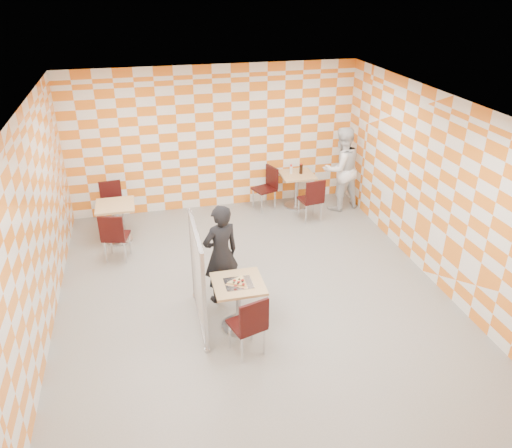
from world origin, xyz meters
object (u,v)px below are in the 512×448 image
at_px(man_white, 341,169).
at_px(man_dark, 221,254).
at_px(second_table, 297,184).
at_px(chair_empty_near, 114,234).
at_px(sport_bottle, 291,169).
at_px(chair_main_front, 250,323).
at_px(main_table, 239,297).
at_px(chair_second_front, 313,197).
at_px(empty_table, 117,216).
at_px(partition, 198,277).
at_px(chair_second_side, 268,184).
at_px(soda_bottle, 301,169).
at_px(chair_empty_far, 112,201).

bearing_deg(man_white, man_dark, 29.45).
xyz_separation_m(second_table, chair_empty_near, (-3.78, -1.49, 0.04)).
height_order(man_dark, sport_bottle, man_dark).
height_order(chair_main_front, man_dark, man_dark).
distance_m(main_table, chair_main_front, 0.64).
bearing_deg(second_table, chair_second_front, -84.09).
distance_m(empty_table, sport_bottle, 3.73).
distance_m(empty_table, partition, 3.10).
bearing_deg(chair_empty_near, chair_second_front, 10.19).
distance_m(chair_second_side, soda_bottle, 0.78).
bearing_deg(chair_empty_near, chair_second_side, 26.31).
bearing_deg(chair_second_front, chair_empty_near, -169.81).
height_order(empty_table, sport_bottle, sport_bottle).
bearing_deg(man_white, chair_main_front, 42.17).
xyz_separation_m(second_table, chair_main_front, (-2.03, -4.41, 0.04)).
relative_size(empty_table, chair_main_front, 0.81).
xyz_separation_m(chair_second_side, chair_empty_far, (-3.22, -0.12, 0.00)).
relative_size(empty_table, chair_empty_near, 0.81).
bearing_deg(soda_bottle, partition, -126.80).
xyz_separation_m(main_table, chair_empty_near, (-1.73, 2.28, 0.04)).
xyz_separation_m(chair_empty_far, man_white, (4.72, -0.24, 0.35)).
xyz_separation_m(sport_bottle, soda_bottle, (0.20, -0.06, 0.01)).
bearing_deg(partition, empty_table, 112.24).
bearing_deg(empty_table, chair_main_front, -65.11).
bearing_deg(man_white, chair_second_side, -26.09).
distance_m(chair_empty_near, chair_empty_far, 1.45).
relative_size(chair_second_side, sport_bottle, 4.62).
bearing_deg(main_table, second_table, 61.46).
bearing_deg(chair_second_side, man_dark, -116.38).
height_order(chair_empty_near, man_dark, man_dark).
bearing_deg(chair_empty_far, man_dark, -60.77).
relative_size(chair_second_front, chair_empty_far, 1.00).
bearing_deg(chair_empty_far, sport_bottle, 1.67).
relative_size(chair_main_front, sport_bottle, 4.62).
xyz_separation_m(main_table, sport_bottle, (1.94, 3.84, 0.33)).
bearing_deg(sport_bottle, chair_second_front, -76.91).
xyz_separation_m(main_table, chair_empty_far, (-1.79, 3.73, 0.04)).
height_order(main_table, chair_main_front, chair_main_front).
xyz_separation_m(man_dark, soda_bottle, (2.25, 3.04, 0.05)).
distance_m(main_table, soda_bottle, 4.35).
bearing_deg(partition, man_dark, 51.56).
relative_size(empty_table, chair_second_front, 0.81).
bearing_deg(chair_empty_far, chair_second_side, 2.06).
height_order(chair_main_front, partition, partition).
relative_size(chair_empty_far, soda_bottle, 4.02).
height_order(main_table, sport_bottle, sport_bottle).
bearing_deg(soda_bottle, empty_table, -169.63).
height_order(chair_main_front, chair_second_side, same).
xyz_separation_m(main_table, empty_table, (-1.70, 3.07, 0.00)).
xyz_separation_m(second_table, chair_empty_far, (-3.84, -0.05, 0.04)).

